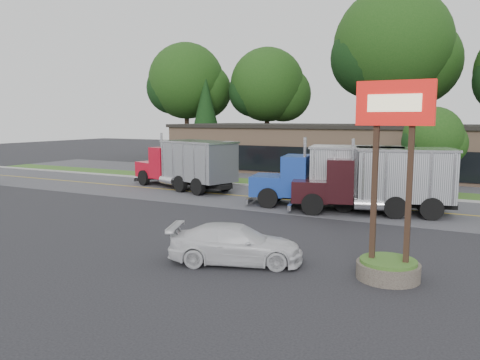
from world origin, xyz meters
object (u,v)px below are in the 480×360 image
object	(u,v)px
dump_truck_red	(188,163)
dump_truck_blue	(335,175)
bilo_sign	(390,214)
dump_truck_maroon	(381,179)
rally_car	(236,244)

from	to	relation	value
dump_truck_red	dump_truck_blue	xyz separation A→B (m)	(10.78, -1.84, -0.00)
dump_truck_red	dump_truck_blue	world-z (taller)	same
dump_truck_blue	bilo_sign	bearing A→B (deg)	102.82
bilo_sign	dump_truck_maroon	distance (m)	10.14
dump_truck_red	dump_truck_maroon	world-z (taller)	same
dump_truck_red	dump_truck_maroon	bearing A→B (deg)	-171.55
dump_truck_maroon	bilo_sign	bearing A→B (deg)	86.74
bilo_sign	rally_car	xyz separation A→B (m)	(-4.87, -0.74, -1.37)
bilo_sign	rally_car	size ratio (longest dim) A/B	1.32
bilo_sign	dump_truck_red	size ratio (longest dim) A/B	0.66
dump_truck_blue	rally_car	distance (m)	11.22
dump_truck_blue	dump_truck_maroon	distance (m)	2.63
bilo_sign	dump_truck_maroon	size ratio (longest dim) A/B	0.72
dump_truck_blue	dump_truck_maroon	xyz separation A→B (m)	(2.57, -0.52, -0.00)
dump_truck_red	bilo_sign	bearing A→B (deg)	160.11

